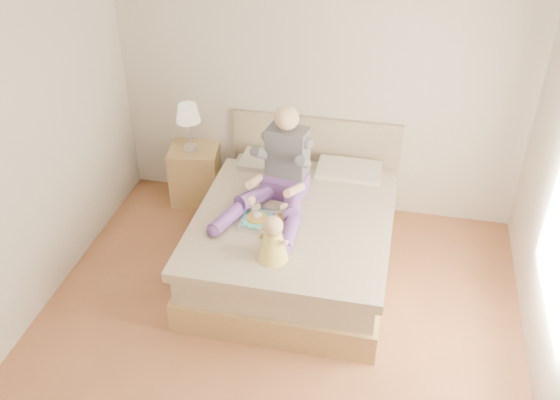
% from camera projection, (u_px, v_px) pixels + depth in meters
% --- Properties ---
extents(room, '(4.02, 4.22, 2.71)m').
position_uv_depth(room, '(281.00, 187.00, 4.15)').
color(room, brown).
rests_on(room, ground).
extents(bed, '(1.70, 2.18, 1.00)m').
position_uv_depth(bed, '(297.00, 232.00, 5.71)').
color(bed, '#9F7E4A').
rests_on(bed, ground).
extents(nightstand, '(0.56, 0.51, 0.61)m').
position_uv_depth(nightstand, '(196.00, 174.00, 6.58)').
color(nightstand, '#9F7E4A').
rests_on(nightstand, ground).
extents(lamp, '(0.25, 0.25, 0.50)m').
position_uv_depth(lamp, '(188.00, 116.00, 6.18)').
color(lamp, silver).
rests_on(lamp, nightstand).
extents(adult, '(0.74, 1.12, 0.89)m').
position_uv_depth(adult, '(280.00, 176.00, 5.48)').
color(adult, '#5A3483').
rests_on(adult, bed).
extents(tray, '(0.45, 0.36, 0.13)m').
position_uv_depth(tray, '(267.00, 219.00, 5.33)').
color(tray, silver).
rests_on(tray, bed).
extents(baby, '(0.26, 0.36, 0.40)m').
position_uv_depth(baby, '(274.00, 241.00, 4.86)').
color(baby, '#ECDB4A').
rests_on(baby, bed).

